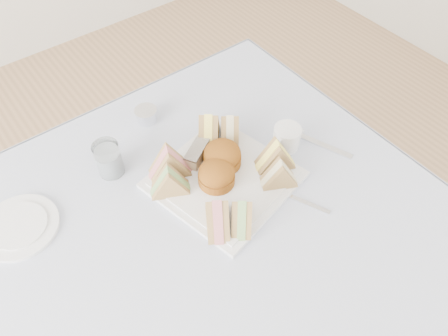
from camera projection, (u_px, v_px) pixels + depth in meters
table at (218, 296)px, 1.26m from camera, size 0.90×0.90×0.74m
tablecloth at (217, 228)px, 0.97m from camera, size 1.02×1.02×0.01m
serving_plate at (224, 180)px, 1.04m from camera, size 0.35×0.35×0.01m
sandwich_fl_a at (217, 213)px, 0.92m from camera, size 0.09×0.11×0.09m
sandwich_fl_b at (242, 212)px, 0.93m from camera, size 0.09×0.10×0.08m
sandwich_fr_a at (276, 154)px, 1.03m from camera, size 0.11×0.08×0.09m
sandwich_fr_b at (280, 173)px, 1.00m from camera, size 0.10×0.08×0.08m
sandwich_bl_a at (169, 180)px, 0.98m from camera, size 0.10×0.08×0.08m
sandwich_bl_b at (169, 161)px, 1.01m from camera, size 0.11×0.08×0.09m
sandwich_br_a at (230, 128)px, 1.09m from camera, size 0.09×0.10×0.08m
sandwich_br_b at (209, 128)px, 1.08m from camera, size 0.10×0.11×0.09m
scone_left at (216, 175)px, 1.01m from camera, size 0.10×0.10×0.06m
scone_right at (222, 156)px, 1.04m from camera, size 0.13×0.13×0.06m
pastry_slice at (197, 153)px, 1.06m from camera, size 0.09×0.07×0.04m
side_plate at (20, 227)px, 0.96m from camera, size 0.21×0.21×0.01m
water_glass at (109, 159)px, 1.03m from camera, size 0.07×0.07×0.09m
tea_strainer at (147, 116)px, 1.17m from camera, size 0.07×0.07×0.03m
knife at (314, 141)px, 1.13m from camera, size 0.09×0.20×0.00m
fork at (290, 196)px, 1.02m from camera, size 0.09×0.18×0.00m
creamer_jug at (287, 137)px, 1.10m from camera, size 0.08×0.08×0.06m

